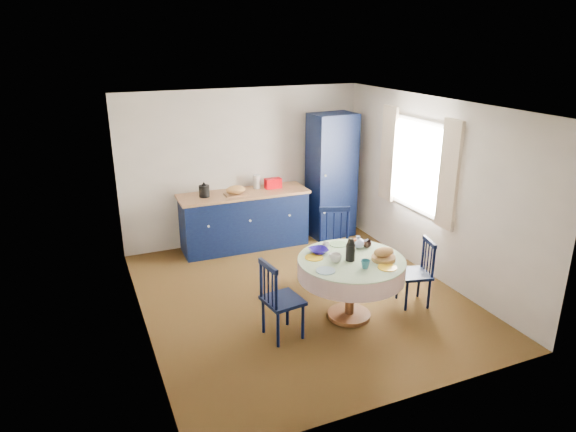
# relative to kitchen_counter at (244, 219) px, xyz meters

# --- Properties ---
(floor) EXTENTS (4.50, 4.50, 0.00)m
(floor) POSITION_rel_kitchen_counter_xyz_m (0.13, -1.90, -0.47)
(floor) COLOR black
(floor) RESTS_ON ground
(ceiling) EXTENTS (4.50, 4.50, 0.00)m
(ceiling) POSITION_rel_kitchen_counter_xyz_m (0.13, -1.90, 2.03)
(ceiling) COLOR white
(ceiling) RESTS_ON wall_back
(wall_back) EXTENTS (4.00, 0.02, 2.50)m
(wall_back) POSITION_rel_kitchen_counter_xyz_m (0.13, 0.35, 0.78)
(wall_back) COLOR beige
(wall_back) RESTS_ON floor
(wall_left) EXTENTS (0.02, 4.50, 2.50)m
(wall_left) POSITION_rel_kitchen_counter_xyz_m (-1.87, -1.90, 0.78)
(wall_left) COLOR beige
(wall_left) RESTS_ON floor
(wall_right) EXTENTS (0.02, 4.50, 2.50)m
(wall_right) POSITION_rel_kitchen_counter_xyz_m (2.13, -1.90, 0.78)
(wall_right) COLOR beige
(wall_right) RESTS_ON floor
(window) EXTENTS (0.10, 1.74, 1.45)m
(window) POSITION_rel_kitchen_counter_xyz_m (2.09, -1.60, 1.05)
(window) COLOR white
(window) RESTS_ON wall_right
(kitchen_counter) EXTENTS (2.07, 0.67, 1.16)m
(kitchen_counter) POSITION_rel_kitchen_counter_xyz_m (0.00, 0.00, 0.00)
(kitchen_counter) COLOR black
(kitchen_counter) RESTS_ON floor
(pantry_cabinet) EXTENTS (0.76, 0.57, 2.08)m
(pantry_cabinet) POSITION_rel_kitchen_counter_xyz_m (1.53, -0.05, 0.57)
(pantry_cabinet) COLOR black
(pantry_cabinet) RESTS_ON floor
(dining_table) EXTENTS (1.27, 1.27, 1.05)m
(dining_table) POSITION_rel_kitchen_counter_xyz_m (0.47, -2.61, 0.17)
(dining_table) COLOR brown
(dining_table) RESTS_ON floor
(chair_left) EXTENTS (0.46, 0.47, 0.95)m
(chair_left) POSITION_rel_kitchen_counter_xyz_m (-0.48, -2.68, 0.01)
(chair_left) COLOR black
(chair_left) RESTS_ON floor
(chair_far) EXTENTS (0.59, 0.58, 1.05)m
(chair_far) POSITION_rel_kitchen_counter_xyz_m (0.75, -1.70, 0.06)
(chair_far) COLOR black
(chair_far) RESTS_ON floor
(chair_right) EXTENTS (0.45, 0.46, 0.87)m
(chair_right) POSITION_rel_kitchen_counter_xyz_m (1.41, -2.65, -0.03)
(chair_right) COLOR black
(chair_right) RESTS_ON floor
(mug_a) EXTENTS (0.13, 0.13, 0.10)m
(mug_a) POSITION_rel_kitchen_counter_xyz_m (0.26, -2.61, 0.35)
(mug_a) COLOR silver
(mug_a) RESTS_ON dining_table
(mug_b) EXTENTS (0.11, 0.11, 0.10)m
(mug_b) POSITION_rel_kitchen_counter_xyz_m (0.49, -2.89, 0.35)
(mug_b) COLOR #296A78
(mug_b) RESTS_ON dining_table
(mug_c) EXTENTS (0.11, 0.11, 0.09)m
(mug_c) POSITION_rel_kitchen_counter_xyz_m (0.82, -2.37, 0.34)
(mug_c) COLOR black
(mug_c) RESTS_ON dining_table
(mug_d) EXTENTS (0.09, 0.09, 0.09)m
(mug_d) POSITION_rel_kitchen_counter_xyz_m (0.32, -2.21, 0.34)
(mug_d) COLOR silver
(mug_d) RESTS_ON dining_table
(cobalt_bowl) EXTENTS (0.23, 0.23, 0.06)m
(cobalt_bowl) POSITION_rel_kitchen_counter_xyz_m (0.19, -2.29, 0.33)
(cobalt_bowl) COLOR navy
(cobalt_bowl) RESTS_ON dining_table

